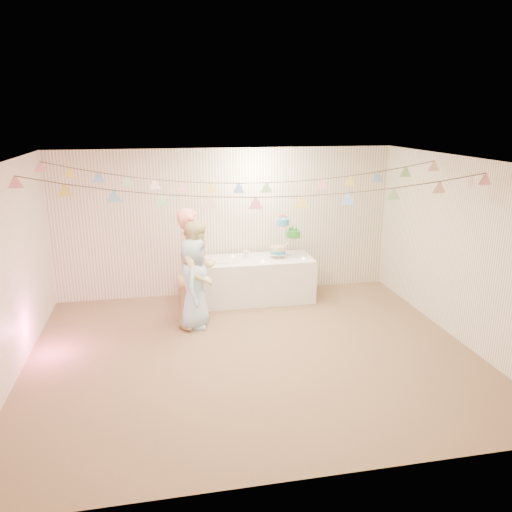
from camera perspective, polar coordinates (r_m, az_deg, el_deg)
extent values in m
plane|color=brown|center=(6.97, -0.36, -11.03)|extent=(6.00, 6.00, 0.00)
plane|color=white|center=(6.23, -0.40, 10.79)|extent=(6.00, 6.00, 0.00)
plane|color=white|center=(8.87, -3.39, 3.84)|extent=(6.00, 6.00, 0.00)
plane|color=white|center=(4.21, 6.06, -10.39)|extent=(6.00, 6.00, 0.00)
plane|color=white|center=(6.64, -26.75, -2.09)|extent=(5.00, 5.00, 0.00)
plane|color=white|center=(7.61, 22.42, 0.57)|extent=(5.00, 5.00, 0.00)
cube|color=silver|center=(8.71, -0.16, -2.68)|extent=(2.01, 0.80, 0.75)
cylinder|color=white|center=(8.46, -3.67, -0.56)|extent=(0.35, 0.35, 0.02)
imported|color=#EE927C|center=(7.75, -7.30, -1.14)|extent=(0.68, 0.78, 1.80)
imported|color=#D7CF84|center=(7.63, -6.59, -2.02)|extent=(0.98, 1.01, 1.64)
imported|color=#A1C6E4|center=(7.58, -7.11, -3.11)|extent=(0.59, 0.77, 1.40)
cylinder|color=#FFD88C|center=(8.34, -5.37, -0.79)|extent=(0.04, 0.04, 0.03)
cylinder|color=#FFD88C|center=(8.70, -2.65, -0.01)|extent=(0.04, 0.04, 0.03)
cylinder|color=#FFD88C|center=(8.40, 0.79, -0.59)|extent=(0.04, 0.04, 0.03)
cylinder|color=#FFD88C|center=(8.87, 1.79, 0.30)|extent=(0.04, 0.04, 0.03)
cylinder|color=#FFD88C|center=(8.61, 5.44, -0.25)|extent=(0.04, 0.04, 0.03)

